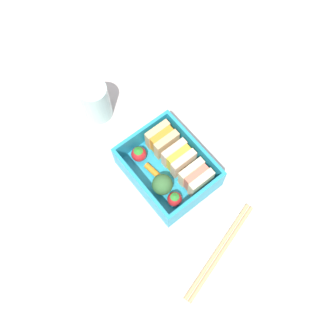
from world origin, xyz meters
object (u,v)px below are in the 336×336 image
at_px(sandwich_center_left, 179,158).
at_px(drinking_glass, 96,102).
at_px(sandwich_left, 162,140).
at_px(chopstick_pair, 220,251).
at_px(sandwich_center, 196,178).
at_px(broccoli_floret, 162,185).
at_px(carrot_stick_far_left, 153,171).
at_px(strawberry_left, 139,154).
at_px(strawberry_far_left, 175,199).

relative_size(sandwich_center_left, drinking_glass, 0.60).
xyz_separation_m(sandwich_left, chopstick_pair, (0.22, -0.05, -0.03)).
relative_size(sandwich_center, drinking_glass, 0.60).
relative_size(sandwich_left, sandwich_center, 1.00).
relative_size(sandwich_left, sandwich_center_left, 1.00).
distance_m(broccoli_floret, drinking_glass, 0.21).
relative_size(sandwich_center_left, sandwich_center, 1.00).
bearing_deg(carrot_stick_far_left, drinking_glass, -179.19).
height_order(strawberry_left, strawberry_far_left, strawberry_left).
bearing_deg(sandwich_center, sandwich_center_left, 180.00).
bearing_deg(sandwich_center_left, carrot_stick_far_left, -107.74).
bearing_deg(sandwich_center, drinking_glass, -167.98).
height_order(carrot_stick_far_left, drinking_glass, drinking_glass).
xyz_separation_m(broccoli_floret, strawberry_far_left, (0.03, 0.00, -0.01)).
distance_m(sandwich_center_left, strawberry_far_left, 0.08).
height_order(strawberry_left, carrot_stick_far_left, strawberry_left).
relative_size(sandwich_center_left, chopstick_pair, 0.25).
relative_size(sandwich_center, strawberry_left, 1.45).
bearing_deg(sandwich_center, chopstick_pair, -20.88).
distance_m(strawberry_far_left, drinking_glass, 0.24).
distance_m(sandwich_left, broccoli_floret, 0.09).
distance_m(sandwich_left, strawberry_left, 0.05).
height_order(sandwich_center, strawberry_left, sandwich_center).
bearing_deg(drinking_glass, strawberry_left, 0.42).
bearing_deg(sandwich_left, broccoli_floret, -38.31).
bearing_deg(broccoli_floret, sandwich_center, 64.03).
bearing_deg(drinking_glass, sandwich_left, 19.75).
height_order(sandwich_left, chopstick_pair, sandwich_left).
distance_m(sandwich_left, strawberry_far_left, 0.11).
bearing_deg(carrot_stick_far_left, sandwich_center_left, 72.26).
height_order(broccoli_floret, strawberry_far_left, broccoli_floret).
bearing_deg(strawberry_far_left, sandwich_center_left, 135.17).
xyz_separation_m(carrot_stick_far_left, strawberry_far_left, (0.07, -0.00, 0.01)).
bearing_deg(drinking_glass, carrot_stick_far_left, 0.81).
bearing_deg(sandwich_left, strawberry_left, -98.45).
distance_m(sandwich_center, strawberry_left, 0.12).
relative_size(strawberry_left, strawberry_far_left, 1.07).
xyz_separation_m(sandwich_left, sandwich_center_left, (0.05, 0.00, 0.00)).
relative_size(strawberry_left, carrot_stick_far_left, 0.94).
distance_m(sandwich_center, drinking_glass, 0.24).
bearing_deg(drinking_glass, sandwich_center, 12.02).
xyz_separation_m(sandwich_left, drinking_glass, (-0.14, -0.05, 0.01)).
bearing_deg(sandwich_center, broccoli_floret, -115.97).
bearing_deg(chopstick_pair, sandwich_center_left, 164.73).
relative_size(strawberry_left, broccoli_floret, 0.78).
relative_size(sandwich_center_left, strawberry_far_left, 1.55).
xyz_separation_m(sandwich_center_left, strawberry_left, (-0.06, -0.05, -0.01)).
relative_size(strawberry_far_left, drinking_glass, 0.39).
bearing_deg(strawberry_left, sandwich_center, 25.49).
bearing_deg(drinking_glass, chopstick_pair, 0.67).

